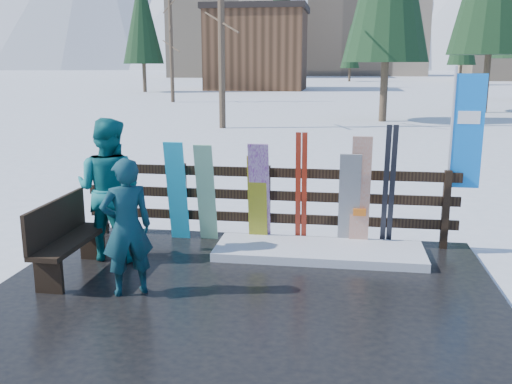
% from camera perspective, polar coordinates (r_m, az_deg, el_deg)
% --- Properties ---
extents(ground, '(700.00, 700.00, 0.00)m').
position_cam_1_polar(ground, '(6.73, -1.43, -11.06)').
color(ground, white).
rests_on(ground, ground).
extents(deck, '(6.00, 5.00, 0.08)m').
position_cam_1_polar(deck, '(6.71, -1.43, -10.75)').
color(deck, black).
rests_on(deck, ground).
extents(fence, '(5.60, 0.10, 1.15)m').
position_cam_1_polar(fence, '(8.56, 1.09, -0.60)').
color(fence, black).
rests_on(fence, deck).
extents(snow_patch, '(2.90, 1.00, 0.12)m').
position_cam_1_polar(snow_patch, '(8.08, 6.31, -5.91)').
color(snow_patch, white).
rests_on(snow_patch, deck).
extents(bench, '(0.41, 1.50, 0.97)m').
position_cam_1_polar(bench, '(7.58, -18.54, -4.16)').
color(bench, black).
rests_on(bench, deck).
extents(snowboard_0, '(0.29, 0.31, 1.53)m').
position_cam_1_polar(snowboard_0, '(8.60, -7.91, 0.05)').
color(snowboard_0, '#22C1E5').
rests_on(snowboard_0, deck).
extents(snowboard_1, '(0.27, 0.36, 1.50)m').
position_cam_1_polar(snowboard_1, '(8.49, -5.03, -0.14)').
color(snowboard_1, white).
rests_on(snowboard_1, deck).
extents(snowboard_2, '(0.28, 0.24, 1.35)m').
position_cam_1_polar(snowboard_2, '(8.36, 0.14, -0.83)').
color(snowboard_2, '#FFFA1F').
rests_on(snowboard_2, deck).
extents(snowboard_3, '(0.29, 0.39, 1.53)m').
position_cam_1_polar(snowboard_3, '(8.33, 0.36, -0.21)').
color(snowboard_3, silver).
rests_on(snowboard_3, deck).
extents(snowboard_4, '(0.30, 0.30, 1.41)m').
position_cam_1_polar(snowboard_4, '(8.27, 9.31, -0.92)').
color(snowboard_4, black).
rests_on(snowboard_4, deck).
extents(snowboard_5, '(0.28, 0.22, 1.65)m').
position_cam_1_polar(snowboard_5, '(8.24, 10.39, -0.13)').
color(snowboard_5, silver).
rests_on(snowboard_5, deck).
extents(ski_pair_a, '(0.16, 0.21, 1.69)m').
position_cam_1_polar(ski_pair_a, '(8.32, 4.54, 0.28)').
color(ski_pair_a, maroon).
rests_on(ski_pair_a, deck).
extents(ski_pair_b, '(0.17, 0.29, 1.82)m').
position_cam_1_polar(ski_pair_b, '(8.32, 13.14, 0.43)').
color(ski_pair_b, black).
rests_on(ski_pair_b, deck).
extents(rental_flag, '(0.45, 0.04, 2.60)m').
position_cam_1_polar(rental_flag, '(8.54, 20.03, 5.06)').
color(rental_flag, silver).
rests_on(rental_flag, deck).
extents(person_front, '(0.70, 0.64, 1.61)m').
position_cam_1_polar(person_front, '(6.69, -12.80, -3.45)').
color(person_front, '#0F4845').
rests_on(person_front, deck).
extents(person_back, '(1.01, 0.83, 1.94)m').
position_cam_1_polar(person_back, '(7.98, -14.50, 0.27)').
color(person_back, '#126B6F').
rests_on(person_back, deck).
extents(resort_buildings, '(73.00, 87.60, 22.60)m').
position_cam_1_polar(resort_buildings, '(121.67, 8.87, 15.93)').
color(resort_buildings, tan).
rests_on(resort_buildings, ground).
extents(trees, '(42.07, 68.60, 13.26)m').
position_cam_1_polar(trees, '(52.25, 11.00, 16.03)').
color(trees, '#382B1E').
rests_on(trees, ground).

